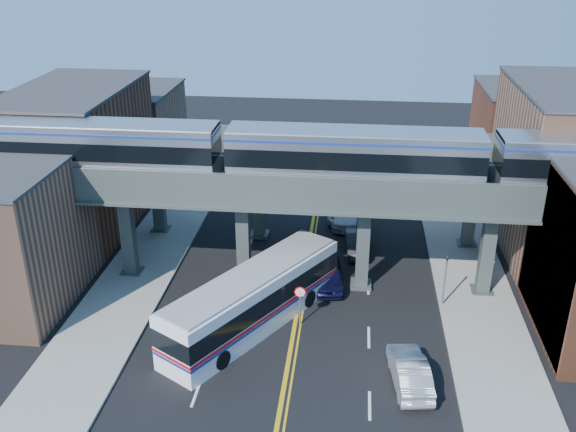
% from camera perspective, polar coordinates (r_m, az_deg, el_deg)
% --- Properties ---
extents(ground, '(120.00, 120.00, 0.00)m').
position_cam_1_polar(ground, '(37.48, 0.17, -12.06)').
color(ground, black).
rests_on(ground, ground).
extents(sidewalk_west, '(5.00, 70.00, 0.16)m').
position_cam_1_polar(sidewalk_west, '(48.04, -12.34, -3.80)').
color(sidewalk_west, gray).
rests_on(sidewalk_west, ground).
extents(sidewalk_east, '(5.00, 70.00, 0.16)m').
position_cam_1_polar(sidewalk_east, '(46.51, 15.81, -5.18)').
color(sidewalk_east, gray).
rests_on(sidewalk_east, ground).
extents(building_west_a, '(8.00, 10.00, 9.00)m').
position_cam_1_polar(building_west_a, '(44.06, -23.91, -1.67)').
color(building_west_a, '#90624A').
rests_on(building_west_a, ground).
extents(building_west_b, '(8.00, 14.00, 11.00)m').
position_cam_1_polar(building_west_b, '(53.56, -18.07, 4.83)').
color(building_west_b, brown).
rests_on(building_west_b, ground).
extents(building_west_c, '(8.00, 10.00, 8.00)m').
position_cam_1_polar(building_west_c, '(65.48, -13.50, 7.40)').
color(building_west_c, '#90624A').
rests_on(building_west_c, ground).
extents(building_east_b, '(8.00, 14.00, 12.00)m').
position_cam_1_polar(building_east_b, '(51.18, 23.33, 3.74)').
color(building_east_b, '#90624A').
rests_on(building_east_b, ground).
extents(building_east_c, '(8.00, 10.00, 9.00)m').
position_cam_1_polar(building_east_c, '(63.54, 20.04, 6.56)').
color(building_east_c, brown).
rests_on(building_east_c, ground).
extents(mural_panel, '(0.10, 9.50, 9.50)m').
position_cam_1_polar(mural_panel, '(39.92, 22.13, -3.61)').
color(mural_panel, teal).
rests_on(mural_panel, ground).
extents(elevated_viaduct_near, '(52.00, 3.60, 7.40)m').
position_cam_1_polar(elevated_viaduct_near, '(41.30, 1.35, 1.84)').
color(elevated_viaduct_near, '#3F4946').
rests_on(elevated_viaduct_near, ground).
extents(elevated_viaduct_far, '(52.00, 3.60, 7.40)m').
position_cam_1_polar(elevated_viaduct_far, '(47.83, 2.08, 5.01)').
color(elevated_viaduct_far, '#3F4946').
rests_on(elevated_viaduct_far, ground).
extents(transit_train, '(48.91, 3.07, 3.58)m').
position_cam_1_polar(transit_train, '(40.17, 5.89, 5.43)').
color(transit_train, black).
rests_on(transit_train, elevated_viaduct_near).
extents(stop_sign, '(0.76, 0.09, 2.63)m').
position_cam_1_polar(stop_sign, '(38.96, 1.09, -7.40)').
color(stop_sign, slate).
rests_on(stop_sign, ground).
extents(traffic_signal, '(0.15, 0.18, 4.10)m').
position_cam_1_polar(traffic_signal, '(41.62, 13.82, -5.10)').
color(traffic_signal, slate).
rests_on(traffic_signal, ground).
extents(transit_bus, '(9.63, 13.05, 3.48)m').
position_cam_1_polar(transit_bus, '(38.90, -3.08, -7.44)').
color(transit_bus, white).
rests_on(transit_bus, ground).
extents(car_lane_a, '(2.37, 4.98, 1.64)m').
position_cam_1_polar(car_lane_a, '(43.62, 3.64, -5.16)').
color(car_lane_a, black).
rests_on(car_lane_a, ground).
extents(car_lane_b, '(1.89, 4.47, 1.44)m').
position_cam_1_polar(car_lane_b, '(48.15, 6.10, -2.42)').
color(car_lane_b, '#323234').
rests_on(car_lane_b, ground).
extents(car_lane_c, '(3.31, 6.51, 1.76)m').
position_cam_1_polar(car_lane_c, '(53.91, 5.32, 0.81)').
color(car_lane_c, silver).
rests_on(car_lane_c, ground).
extents(car_lane_d, '(2.51, 5.78, 1.65)m').
position_cam_1_polar(car_lane_d, '(52.96, 5.31, 0.31)').
color(car_lane_d, '#BBBBC0').
rests_on(car_lane_d, ground).
extents(car_parked_curb, '(2.35, 5.13, 1.63)m').
position_cam_1_polar(car_parked_curb, '(35.41, 10.76, -13.39)').
color(car_parked_curb, '#A1A1A5').
rests_on(car_parked_curb, ground).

